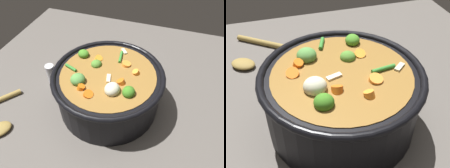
# 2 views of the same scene
# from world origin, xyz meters

# --- Properties ---
(ground_plane) EXTENTS (1.10, 1.10, 0.00)m
(ground_plane) POSITION_xyz_m (0.00, 0.00, 0.00)
(ground_plane) COLOR #514C47
(cooking_pot) EXTENTS (0.34, 0.34, 0.16)m
(cooking_pot) POSITION_xyz_m (-0.00, 0.00, 0.07)
(cooking_pot) COLOR black
(cooking_pot) RESTS_ON ground_plane
(wooden_spoon) EXTENTS (0.20, 0.20, 0.02)m
(wooden_spoon) POSITION_xyz_m (-0.17, 0.32, 0.01)
(wooden_spoon) COLOR olive
(wooden_spoon) RESTS_ON ground_plane
(salt_shaker) EXTENTS (0.03, 0.03, 0.09)m
(salt_shaker) POSITION_xyz_m (0.02, 0.22, 0.04)
(salt_shaker) COLOR silver
(salt_shaker) RESTS_ON ground_plane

